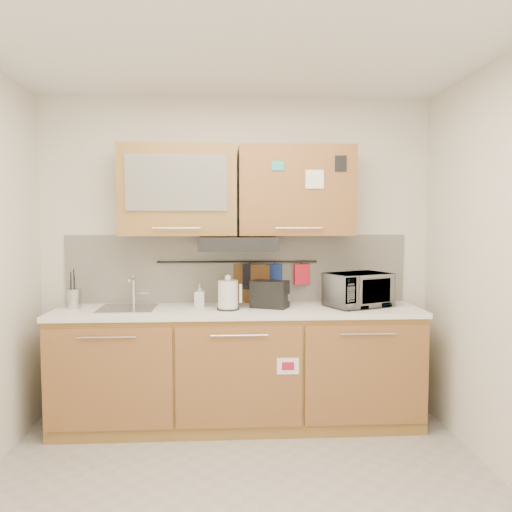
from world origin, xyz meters
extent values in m
plane|color=#9E9993|center=(0.00, 0.00, 0.00)|extent=(3.20, 3.20, 0.00)
plane|color=white|center=(0.00, 0.00, 2.60)|extent=(3.20, 3.20, 0.00)
plane|color=silver|center=(0.00, 1.50, 1.30)|extent=(3.20, 0.00, 3.20)
cube|color=#AA7D3C|center=(0.00, 1.20, 0.44)|extent=(2.80, 0.60, 0.88)
cube|color=black|center=(0.00, 1.20, 0.05)|extent=(2.80, 0.54, 0.10)
cube|color=#8F5F33|center=(-0.93, 0.89, 0.47)|extent=(0.91, 0.02, 0.74)
cylinder|color=silver|center=(-0.93, 0.86, 0.78)|extent=(0.41, 0.01, 0.01)
cube|color=#8F5F33|center=(0.00, 0.89, 0.47)|extent=(0.91, 0.02, 0.74)
cylinder|color=silver|center=(0.00, 0.86, 0.78)|extent=(0.41, 0.01, 0.01)
cube|color=#8F5F33|center=(0.93, 0.89, 0.47)|extent=(0.91, 0.02, 0.74)
cylinder|color=silver|center=(0.93, 0.86, 0.78)|extent=(0.41, 0.01, 0.01)
cube|color=white|center=(0.00, 1.19, 0.90)|extent=(2.82, 0.62, 0.04)
cube|color=silver|center=(0.00, 1.49, 1.20)|extent=(2.80, 0.02, 0.56)
cube|color=#AA7D3C|center=(-0.46, 1.32, 1.83)|extent=(0.90, 0.35, 0.70)
cube|color=silver|center=(-0.46, 1.14, 1.88)|extent=(0.76, 0.02, 0.42)
cube|color=#8F5F33|center=(0.46, 1.32, 1.83)|extent=(0.90, 0.35, 0.70)
cube|color=white|center=(0.58, 1.14, 1.91)|extent=(0.14, 0.00, 0.14)
cube|color=black|center=(0.00, 1.25, 1.42)|extent=(0.60, 0.46, 0.10)
cube|color=silver|center=(-0.85, 1.20, 0.92)|extent=(0.42, 0.40, 0.03)
cylinder|color=silver|center=(-0.83, 1.36, 1.04)|extent=(0.03, 0.03, 0.24)
cylinder|color=silver|center=(-0.83, 1.28, 1.14)|extent=(0.02, 0.18, 0.02)
cylinder|color=black|center=(0.00, 1.45, 1.26)|extent=(1.30, 0.02, 0.02)
cylinder|color=#B1B2B6|center=(-1.27, 1.26, 1.00)|extent=(0.13, 0.13, 0.15)
cylinder|color=black|center=(-1.29, 1.27, 1.06)|extent=(0.01, 0.01, 0.28)
cylinder|color=black|center=(-1.26, 1.24, 1.05)|extent=(0.01, 0.01, 0.25)
cylinder|color=black|center=(-1.27, 1.28, 1.07)|extent=(0.01, 0.01, 0.30)
cylinder|color=black|center=(-1.29, 1.24, 1.03)|extent=(0.01, 0.01, 0.22)
cylinder|color=silver|center=(-0.08, 1.13, 1.03)|extent=(0.18, 0.18, 0.22)
sphere|color=silver|center=(-0.08, 1.13, 1.16)|extent=(0.05, 0.05, 0.05)
cube|color=silver|center=(0.01, 1.15, 1.04)|extent=(0.03, 0.03, 0.14)
cylinder|color=black|center=(-0.08, 1.13, 0.93)|extent=(0.17, 0.17, 0.01)
cube|color=black|center=(0.25, 1.21, 1.03)|extent=(0.32, 0.26, 0.21)
cube|color=black|center=(0.20, 1.23, 1.12)|extent=(0.12, 0.14, 0.01)
cube|color=black|center=(0.29, 1.19, 1.12)|extent=(0.12, 0.14, 0.01)
imported|color=#999999|center=(0.95, 1.22, 1.05)|extent=(0.57, 0.49, 0.27)
imported|color=#999999|center=(-0.30, 1.29, 1.01)|extent=(0.08, 0.09, 0.18)
cube|color=brown|center=(0.10, 1.44, 1.02)|extent=(0.33, 0.17, 0.44)
cube|color=navy|center=(0.31, 1.44, 1.14)|extent=(0.12, 0.06, 0.20)
cube|color=black|center=(0.11, 1.44, 1.14)|extent=(0.14, 0.08, 0.21)
cube|color=red|center=(0.53, 1.44, 1.16)|extent=(0.14, 0.07, 0.17)
camera|label=1|loc=(-0.08, -2.63, 1.59)|focal=35.00mm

